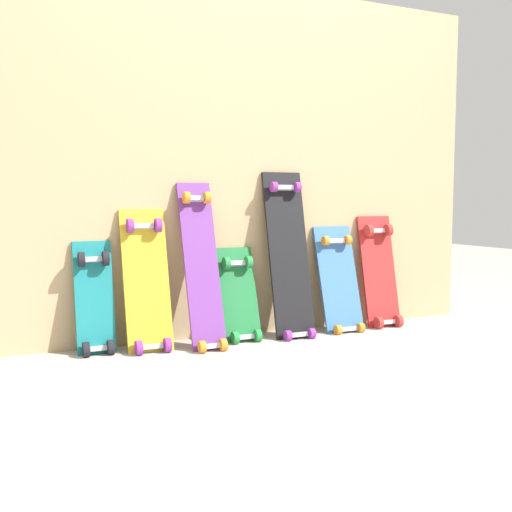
{
  "coord_description": "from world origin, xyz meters",
  "views": [
    {
      "loc": [
        -1.23,
        -2.88,
        0.71
      ],
      "look_at": [
        0.0,
        -0.07,
        0.43
      ],
      "focal_mm": 41.8,
      "sensor_mm": 36.0,
      "label": 1
    }
  ],
  "objects_px": {
    "skateboard_green": "(240,300)",
    "skateboard_purple": "(202,271)",
    "skateboard_red": "(380,276)",
    "skateboard_blue": "(340,285)",
    "skateboard_teal": "(95,304)",
    "skateboard_black": "(289,261)",
    "skateboard_yellow": "(147,286)"
  },
  "relations": [
    {
      "from": "skateboard_teal",
      "to": "skateboard_red",
      "type": "relative_size",
      "value": 0.85
    },
    {
      "from": "skateboard_yellow",
      "to": "skateboard_red",
      "type": "height_order",
      "value": "skateboard_yellow"
    },
    {
      "from": "skateboard_yellow",
      "to": "skateboard_purple",
      "type": "xyz_separation_m",
      "value": [
        0.27,
        -0.04,
        0.06
      ]
    },
    {
      "from": "skateboard_teal",
      "to": "skateboard_red",
      "type": "height_order",
      "value": "skateboard_red"
    },
    {
      "from": "skateboard_green",
      "to": "skateboard_purple",
      "type": "bearing_deg",
      "value": -167.32
    },
    {
      "from": "skateboard_yellow",
      "to": "skateboard_black",
      "type": "xyz_separation_m",
      "value": [
        0.77,
        -0.01,
        0.09
      ]
    },
    {
      "from": "skateboard_teal",
      "to": "skateboard_green",
      "type": "distance_m",
      "value": 0.73
    },
    {
      "from": "skateboard_yellow",
      "to": "skateboard_green",
      "type": "distance_m",
      "value": 0.5
    },
    {
      "from": "skateboard_teal",
      "to": "skateboard_black",
      "type": "distance_m",
      "value": 1.02
    },
    {
      "from": "skateboard_green",
      "to": "skateboard_yellow",
      "type": "bearing_deg",
      "value": -179.16
    },
    {
      "from": "skateboard_red",
      "to": "skateboard_blue",
      "type": "bearing_deg",
      "value": -176.37
    },
    {
      "from": "skateboard_blue",
      "to": "skateboard_red",
      "type": "relative_size",
      "value": 0.94
    },
    {
      "from": "skateboard_yellow",
      "to": "skateboard_blue",
      "type": "bearing_deg",
      "value": 0.02
    },
    {
      "from": "skateboard_black",
      "to": "skateboard_red",
      "type": "height_order",
      "value": "skateboard_black"
    },
    {
      "from": "skateboard_green",
      "to": "skateboard_red",
      "type": "height_order",
      "value": "skateboard_red"
    },
    {
      "from": "skateboard_purple",
      "to": "skateboard_teal",
      "type": "bearing_deg",
      "value": 171.94
    },
    {
      "from": "skateboard_teal",
      "to": "skateboard_purple",
      "type": "bearing_deg",
      "value": -8.06
    },
    {
      "from": "skateboard_black",
      "to": "skateboard_blue",
      "type": "bearing_deg",
      "value": 1.32
    },
    {
      "from": "skateboard_red",
      "to": "skateboard_green",
      "type": "bearing_deg",
      "value": -179.27
    },
    {
      "from": "skateboard_green",
      "to": "skateboard_black",
      "type": "relative_size",
      "value": 0.57
    },
    {
      "from": "skateboard_purple",
      "to": "skateboard_black",
      "type": "distance_m",
      "value": 0.5
    },
    {
      "from": "skateboard_teal",
      "to": "skateboard_yellow",
      "type": "xyz_separation_m",
      "value": [
        0.24,
        -0.03,
        0.07
      ]
    },
    {
      "from": "skateboard_purple",
      "to": "skateboard_blue",
      "type": "height_order",
      "value": "skateboard_purple"
    },
    {
      "from": "skateboard_yellow",
      "to": "skateboard_green",
      "type": "height_order",
      "value": "skateboard_yellow"
    },
    {
      "from": "skateboard_purple",
      "to": "skateboard_green",
      "type": "relative_size",
      "value": 1.62
    },
    {
      "from": "skateboard_teal",
      "to": "skateboard_blue",
      "type": "xyz_separation_m",
      "value": [
        1.33,
        -0.03,
        0.02
      ]
    },
    {
      "from": "skateboard_blue",
      "to": "skateboard_red",
      "type": "xyz_separation_m",
      "value": [
        0.28,
        0.02,
        0.03
      ]
    },
    {
      "from": "skateboard_yellow",
      "to": "skateboard_blue",
      "type": "relative_size",
      "value": 1.14
    },
    {
      "from": "skateboard_yellow",
      "to": "skateboard_purple",
      "type": "relative_size",
      "value": 0.84
    },
    {
      "from": "skateboard_purple",
      "to": "skateboard_black",
      "type": "height_order",
      "value": "skateboard_black"
    },
    {
      "from": "skateboard_black",
      "to": "skateboard_red",
      "type": "bearing_deg",
      "value": 2.41
    },
    {
      "from": "skateboard_teal",
      "to": "skateboard_blue",
      "type": "distance_m",
      "value": 1.33
    }
  ]
}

